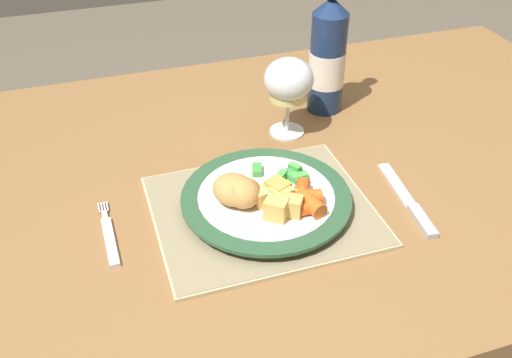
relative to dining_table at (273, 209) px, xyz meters
The scene contains 11 objects.
dining_table is the anchor object (origin of this frame).
placemat 0.15m from the dining_table, 118.14° to the right, with size 0.32×0.27×0.01m.
dinner_plate 0.15m from the dining_table, 116.06° to the right, with size 0.25×0.25×0.02m.
breaded_croquettes 0.19m from the dining_table, 131.64° to the right, with size 0.08×0.09×0.04m.
green_beans_pile 0.14m from the dining_table, 91.90° to the right, with size 0.08×0.10×0.02m.
glazed_carrots 0.18m from the dining_table, 94.54° to the right, with size 0.08×0.09×0.02m.
fork 0.31m from the dining_table, 161.44° to the right, with size 0.02×0.14×0.01m.
table_knife 0.24m from the dining_table, 45.24° to the right, with size 0.04×0.18×0.01m.
wine_glass 0.22m from the dining_table, 58.64° to the left, with size 0.09×0.09×0.14m.
bottle 0.29m from the dining_table, 44.82° to the left, with size 0.07×0.07×0.28m.
roast_potatoes 0.19m from the dining_table, 107.05° to the right, with size 0.07×0.08×0.03m.
Camera 1 is at (-0.27, -0.72, 1.28)m, focal length 40.00 mm.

